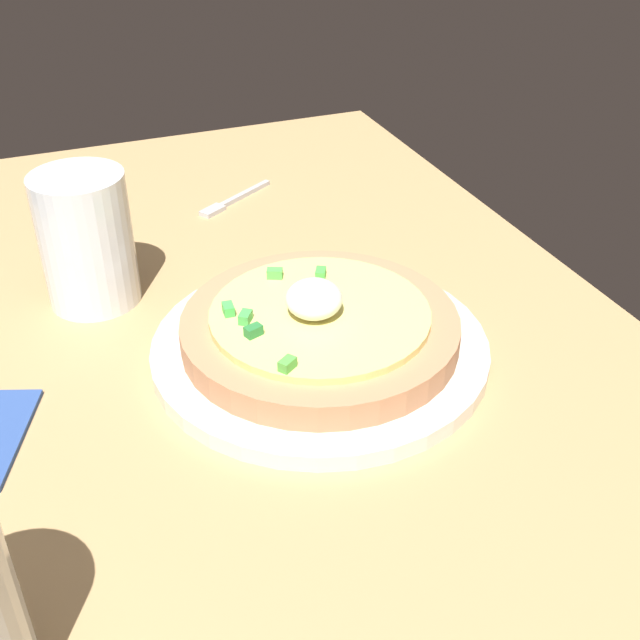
% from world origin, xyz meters
% --- Properties ---
extents(dining_table, '(1.18, 0.66, 0.03)m').
position_xyz_m(dining_table, '(0.00, 0.00, 0.02)').
color(dining_table, tan).
rests_on(dining_table, ground).
extents(plate, '(0.27, 0.27, 0.01)m').
position_xyz_m(plate, '(0.06, -0.06, 0.04)').
color(plate, silver).
rests_on(plate, dining_table).
extents(pizza, '(0.22, 0.22, 0.06)m').
position_xyz_m(pizza, '(0.06, -0.06, 0.06)').
color(pizza, tan).
rests_on(pizza, plate).
extents(cup_far, '(0.08, 0.08, 0.12)m').
position_xyz_m(cup_far, '(0.21, 0.10, 0.09)').
color(cup_far, silver).
rests_on(cup_far, dining_table).
extents(fork, '(0.07, 0.10, 0.01)m').
position_xyz_m(fork, '(0.36, -0.07, 0.04)').
color(fork, '#B7B7BC').
rests_on(fork, dining_table).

